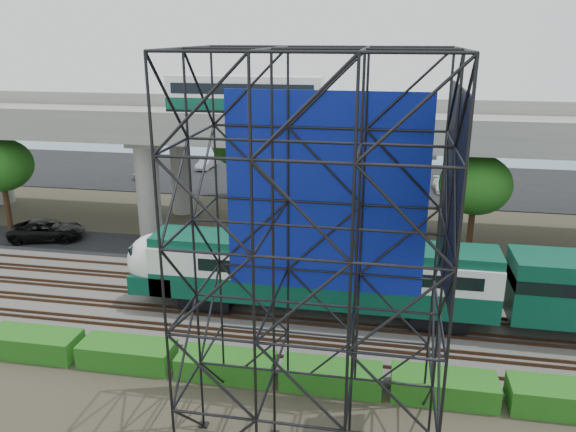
# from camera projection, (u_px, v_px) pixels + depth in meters

# --- Properties ---
(ground) EXTENTS (140.00, 140.00, 0.00)m
(ground) POSITION_uv_depth(u_px,v_px,m) (231.00, 328.00, 30.90)
(ground) COLOR #474233
(ground) RESTS_ON ground
(ballast_bed) EXTENTS (90.00, 12.00, 0.20)m
(ballast_bed) POSITION_uv_depth(u_px,v_px,m) (240.00, 310.00, 32.74)
(ballast_bed) COLOR slate
(ballast_bed) RESTS_ON ground
(service_road) EXTENTS (90.00, 5.00, 0.08)m
(service_road) POSITION_uv_depth(u_px,v_px,m) (271.00, 256.00, 40.71)
(service_road) COLOR black
(service_road) RESTS_ON ground
(parking_lot) EXTENTS (90.00, 18.00, 0.08)m
(parking_lot) POSITION_uv_depth(u_px,v_px,m) (314.00, 178.00, 62.68)
(parking_lot) COLOR black
(parking_lot) RESTS_ON ground
(harbor_water) EXTENTS (140.00, 40.00, 0.03)m
(harbor_water) POSITION_uv_depth(u_px,v_px,m) (334.00, 142.00, 83.26)
(harbor_water) COLOR slate
(harbor_water) RESTS_ON ground
(rail_tracks) EXTENTS (90.00, 9.52, 0.16)m
(rail_tracks) POSITION_uv_depth(u_px,v_px,m) (240.00, 307.00, 32.69)
(rail_tracks) COLOR #472D1E
(rail_tracks) RESTS_ON ballast_bed
(commuter_train) EXTENTS (29.30, 3.06, 4.30)m
(commuter_train) POSITION_uv_depth(u_px,v_px,m) (358.00, 275.00, 30.73)
(commuter_train) COLOR black
(commuter_train) RESTS_ON rail_tracks
(overpass) EXTENTS (80.00, 12.00, 12.40)m
(overpass) POSITION_uv_depth(u_px,v_px,m) (282.00, 132.00, 43.35)
(overpass) COLOR #9E9B93
(overpass) RESTS_ON ground
(scaffold_tower) EXTENTS (9.36, 6.36, 15.00)m
(scaffold_tower) POSITION_uv_depth(u_px,v_px,m) (314.00, 267.00, 20.16)
(scaffold_tower) COLOR black
(scaffold_tower) RESTS_ON ground
(hedge_strip) EXTENTS (34.60, 1.80, 1.20)m
(hedge_strip) POSITION_uv_depth(u_px,v_px,m) (226.00, 364.00, 26.54)
(hedge_strip) COLOR #125213
(hedge_strip) RESTS_ON ground
(trees) EXTENTS (40.94, 16.94, 7.69)m
(trees) POSITION_uv_depth(u_px,v_px,m) (228.00, 162.00, 45.08)
(trees) COLOR #382314
(trees) RESTS_ON ground
(suv) EXTENTS (6.08, 3.91, 1.56)m
(suv) POSITION_uv_depth(u_px,v_px,m) (47.00, 230.00, 43.66)
(suv) COLOR black
(suv) RESTS_ON service_road
(parked_cars) EXTENTS (37.83, 9.47, 1.27)m
(parked_cars) POSITION_uv_depth(u_px,v_px,m) (311.00, 173.00, 62.27)
(parked_cars) COLOR silver
(parked_cars) RESTS_ON parking_lot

